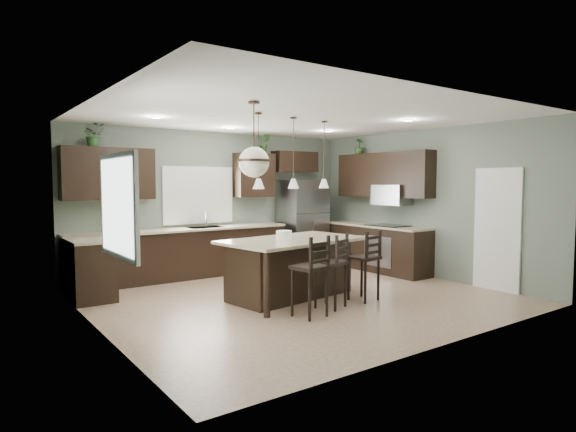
# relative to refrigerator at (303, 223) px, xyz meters

# --- Properties ---
(ground) EXTENTS (6.00, 6.00, 0.00)m
(ground) POSITION_rel_refrigerator_xyz_m (-1.85, -2.30, -0.93)
(ground) COLOR #9E8466
(ground) RESTS_ON ground
(pantry_door) EXTENTS (0.04, 0.82, 2.04)m
(pantry_door) POSITION_rel_refrigerator_xyz_m (1.12, -3.85, 0.09)
(pantry_door) COLOR white
(pantry_door) RESTS_ON ground
(window_back) EXTENTS (1.35, 0.02, 1.00)m
(window_back) POSITION_rel_refrigerator_xyz_m (-2.25, 0.44, 0.62)
(window_back) COLOR white
(window_back) RESTS_ON room_shell
(window_left) EXTENTS (0.02, 1.10, 1.00)m
(window_left) POSITION_rel_refrigerator_xyz_m (-4.84, -3.10, 0.62)
(window_left) COLOR white
(window_left) RESTS_ON room_shell
(left_return_cabs) EXTENTS (0.60, 0.90, 0.90)m
(left_return_cabs) POSITION_rel_refrigerator_xyz_m (-4.55, -0.60, -0.48)
(left_return_cabs) COLOR black
(left_return_cabs) RESTS_ON ground
(left_return_countertop) EXTENTS (0.66, 0.96, 0.04)m
(left_return_countertop) POSITION_rel_refrigerator_xyz_m (-4.53, -0.60, -0.01)
(left_return_countertop) COLOR #C2B593
(left_return_countertop) RESTS_ON left_return_cabs
(back_lower_cabs) EXTENTS (4.20, 0.60, 0.90)m
(back_lower_cabs) POSITION_rel_refrigerator_xyz_m (-2.70, 0.15, -0.48)
(back_lower_cabs) COLOR black
(back_lower_cabs) RESTS_ON ground
(back_countertop) EXTENTS (4.20, 0.66, 0.04)m
(back_countertop) POSITION_rel_refrigerator_xyz_m (-2.70, 0.13, -0.01)
(back_countertop) COLOR #C2B593
(back_countertop) RESTS_ON back_lower_cabs
(sink_inset) EXTENTS (0.70, 0.45, 0.01)m
(sink_inset) POSITION_rel_refrigerator_xyz_m (-2.25, 0.13, 0.01)
(sink_inset) COLOR gray
(sink_inset) RESTS_ON back_countertop
(faucet) EXTENTS (0.02, 0.02, 0.28)m
(faucet) POSITION_rel_refrigerator_xyz_m (-2.25, 0.10, 0.16)
(faucet) COLOR silver
(faucet) RESTS_ON back_countertop
(back_upper_left) EXTENTS (1.55, 0.34, 0.90)m
(back_upper_left) POSITION_rel_refrigerator_xyz_m (-4.00, 0.28, 1.02)
(back_upper_left) COLOR black
(back_upper_left) RESTS_ON room_shell
(back_upper_right) EXTENTS (0.85, 0.34, 0.90)m
(back_upper_right) POSITION_rel_refrigerator_xyz_m (-1.05, 0.28, 1.02)
(back_upper_right) COLOR black
(back_upper_right) RESTS_ON room_shell
(fridge_header) EXTENTS (1.05, 0.34, 0.45)m
(fridge_header) POSITION_rel_refrigerator_xyz_m (-0.00, 0.28, 1.32)
(fridge_header) COLOR black
(fridge_header) RESTS_ON room_shell
(right_lower_cabs) EXTENTS (0.60, 2.35, 0.90)m
(right_lower_cabs) POSITION_rel_refrigerator_xyz_m (0.85, -1.42, -0.48)
(right_lower_cabs) COLOR black
(right_lower_cabs) RESTS_ON ground
(right_countertop) EXTENTS (0.66, 2.35, 0.04)m
(right_countertop) POSITION_rel_refrigerator_xyz_m (0.83, -1.42, -0.01)
(right_countertop) COLOR #C2B593
(right_countertop) RESTS_ON right_lower_cabs
(cooktop) EXTENTS (0.58, 0.75, 0.02)m
(cooktop) POSITION_rel_refrigerator_xyz_m (0.83, -1.70, 0.02)
(cooktop) COLOR black
(cooktop) RESTS_ON right_countertop
(wall_oven_front) EXTENTS (0.01, 0.72, 0.60)m
(wall_oven_front) POSITION_rel_refrigerator_xyz_m (0.54, -1.70, -0.48)
(wall_oven_front) COLOR gray
(wall_oven_front) RESTS_ON right_lower_cabs
(right_upper_cabs) EXTENTS (0.34, 2.35, 0.90)m
(right_upper_cabs) POSITION_rel_refrigerator_xyz_m (0.98, -1.42, 1.02)
(right_upper_cabs) COLOR black
(right_upper_cabs) RESTS_ON room_shell
(microwave) EXTENTS (0.40, 0.75, 0.40)m
(microwave) POSITION_rel_refrigerator_xyz_m (0.93, -1.70, 0.62)
(microwave) COLOR gray
(microwave) RESTS_ON right_upper_cabs
(refrigerator) EXTENTS (0.90, 0.74, 1.85)m
(refrigerator) POSITION_rel_refrigerator_xyz_m (0.00, 0.00, 0.00)
(refrigerator) COLOR gray
(refrigerator) RESTS_ON ground
(kitchen_island) EXTENTS (2.37, 1.55, 0.92)m
(kitchen_island) POSITION_rel_refrigerator_xyz_m (-1.94, -2.29, -0.46)
(kitchen_island) COLOR black
(kitchen_island) RESTS_ON ground
(serving_dish) EXTENTS (0.24, 0.24, 0.14)m
(serving_dish) POSITION_rel_refrigerator_xyz_m (-2.13, -2.32, 0.07)
(serving_dish) COLOR white
(serving_dish) RESTS_ON kitchen_island
(bar_stool_left) EXTENTS (0.46, 0.46, 1.10)m
(bar_stool_left) POSITION_rel_refrigerator_xyz_m (-2.40, -3.30, -0.37)
(bar_stool_left) COLOR black
(bar_stool_left) RESTS_ON ground
(bar_stool_center) EXTENTS (0.52, 0.52, 1.07)m
(bar_stool_center) POSITION_rel_refrigerator_xyz_m (-1.87, -3.10, -0.39)
(bar_stool_center) COLOR black
(bar_stool_center) RESTS_ON ground
(bar_stool_right) EXTENTS (0.45, 0.45, 1.08)m
(bar_stool_right) POSITION_rel_refrigerator_xyz_m (-1.18, -3.07, -0.39)
(bar_stool_right) COLOR black
(bar_stool_right) RESTS_ON ground
(pendant_left) EXTENTS (0.17, 0.17, 1.10)m
(pendant_left) POSITION_rel_refrigerator_xyz_m (-2.63, -2.39, 1.32)
(pendant_left) COLOR silver
(pendant_left) RESTS_ON room_shell
(pendant_center) EXTENTS (0.17, 0.17, 1.10)m
(pendant_center) POSITION_rel_refrigerator_xyz_m (-1.94, -2.29, 1.32)
(pendant_center) COLOR white
(pendant_center) RESTS_ON room_shell
(pendant_right) EXTENTS (0.17, 0.17, 1.10)m
(pendant_right) POSITION_rel_refrigerator_xyz_m (-1.24, -2.19, 1.32)
(pendant_right) COLOR white
(pendant_right) RESTS_ON room_shell
(chandelier) EXTENTS (0.42, 0.42, 0.94)m
(chandelier) POSITION_rel_refrigerator_xyz_m (-3.17, -3.16, 1.41)
(chandelier) COLOR beige
(chandelier) RESTS_ON room_shell
(plant_back_left) EXTENTS (0.35, 0.31, 0.38)m
(plant_back_left) POSITION_rel_refrigerator_xyz_m (-4.24, 0.25, 1.67)
(plant_back_left) COLOR #274C21
(plant_back_left) RESTS_ON back_upper_left
(plant_back_right) EXTENTS (0.29, 0.27, 0.42)m
(plant_back_right) POSITION_rel_refrigerator_xyz_m (-0.82, 0.25, 1.69)
(plant_back_right) COLOR #285023
(plant_back_right) RESTS_ON back_upper_right
(plant_right_wall) EXTENTS (0.19, 0.19, 0.34)m
(plant_right_wall) POSITION_rel_refrigerator_xyz_m (0.95, -0.74, 1.65)
(plant_right_wall) COLOR #2A4C21
(plant_right_wall) RESTS_ON right_upper_cabs
(room_shell) EXTENTS (6.00, 6.00, 6.00)m
(room_shell) POSITION_rel_refrigerator_xyz_m (-1.85, -2.30, 0.77)
(room_shell) COLOR slate
(room_shell) RESTS_ON ground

